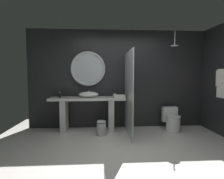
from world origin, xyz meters
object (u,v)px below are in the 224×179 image
rain_shower_head (175,44)px  toilet (172,120)px  tumbler_cup (115,95)px  waste_bin (101,128)px  vessel_sink (89,94)px  round_wall_mirror (88,69)px  soap_dispenser (60,95)px  folded_hand_towel (119,96)px

rain_shower_head → toilet: bearing=-126.6°
tumbler_cup → waste_bin: 0.89m
vessel_sink → round_wall_mirror: (-0.02, 0.20, 0.66)m
soap_dispenser → toilet: 2.92m
vessel_sink → toilet: bearing=-4.6°
tumbler_cup → rain_shower_head: (1.49, -0.08, 1.28)m
round_wall_mirror → waste_bin: bearing=-61.9°
round_wall_mirror → waste_bin: (0.34, -0.64, -1.39)m
folded_hand_towel → toilet: bearing=0.6°
tumbler_cup → round_wall_mirror: round_wall_mirror is taller
rain_shower_head → toilet: rain_shower_head is taller
toilet → folded_hand_towel: folded_hand_towel is taller
vessel_sink → tumbler_cup: bearing=-3.5°
vessel_sink → rain_shower_head: bearing=-3.1°
round_wall_mirror → waste_bin: size_ratio=2.51×
round_wall_mirror → folded_hand_towel: bearing=-26.2°
vessel_sink → tumbler_cup: size_ratio=5.42×
tumbler_cup → toilet: 1.59m
vessel_sink → folded_hand_towel: (0.76, -0.18, -0.03)m
vessel_sink → soap_dispenser: (-0.72, 0.00, -0.01)m
soap_dispenser → folded_hand_towel: bearing=-7.0°
waste_bin → folded_hand_towel: bearing=30.0°
vessel_sink → tumbler_cup: 0.66m
tumbler_cup → waste_bin: tumbler_cup is taller
soap_dispenser → rain_shower_head: rain_shower_head is taller
waste_bin → vessel_sink: bearing=126.1°
tumbler_cup → toilet: tumbler_cup is taller
folded_hand_towel → vessel_sink: bearing=166.5°
soap_dispenser → rain_shower_head: 3.15m
tumbler_cup → round_wall_mirror: bearing=160.5°
toilet → waste_bin: toilet is taller
vessel_sink → rain_shower_head: (2.16, -0.12, 1.26)m
soap_dispenser → tumbler_cup: bearing=-1.7°
tumbler_cup → soap_dispenser: (-1.38, 0.04, 0.02)m
rain_shower_head → waste_bin: bearing=-170.1°
round_wall_mirror → folded_hand_towel: (0.78, -0.39, -0.69)m
rain_shower_head → waste_bin: 2.73m
soap_dispenser → toilet: bearing=-3.4°
tumbler_cup → toilet: bearing=-5.0°
round_wall_mirror → rain_shower_head: rain_shower_head is taller
soap_dispenser → rain_shower_head: size_ratio=0.38×
folded_hand_towel → soap_dispenser: bearing=173.0°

